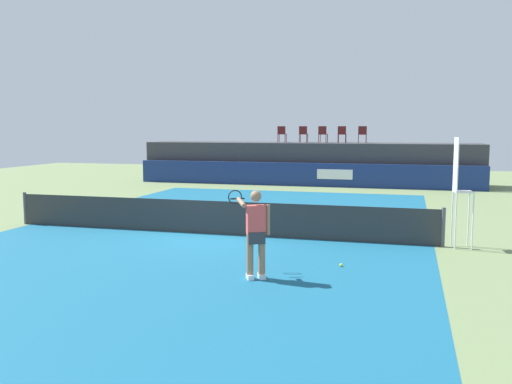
{
  "coord_description": "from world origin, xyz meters",
  "views": [
    {
      "loc": [
        5.32,
        -14.48,
        2.98
      ],
      "look_at": [
        0.73,
        2.0,
        1.0
      ],
      "focal_mm": 38.72,
      "sensor_mm": 36.0,
      "label": 1
    }
  ],
  "objects": [
    {
      "name": "tennis_ball",
      "position": [
        3.97,
        -2.74,
        0.04
      ],
      "size": [
        0.07,
        0.07,
        0.07
      ],
      "primitive_type": "sphere",
      "color": "#D8EA33",
      "rests_on": "court_inner"
    },
    {
      "name": "tennis_net",
      "position": [
        0.0,
        0.0,
        0.47
      ],
      "size": [
        12.4,
        0.02,
        0.95
      ],
      "primitive_type": "cube",
      "color": "#2D2D2D",
      "rests_on": "ground"
    },
    {
      "name": "court_inner",
      "position": [
        0.0,
        0.0,
        0.0
      ],
      "size": [
        12.0,
        22.0,
        0.0
      ],
      "primitive_type": "cube",
      "color": "#16597A",
      "rests_on": "ground"
    },
    {
      "name": "ground_plane",
      "position": [
        0.0,
        3.0,
        0.0
      ],
      "size": [
        48.0,
        48.0,
        0.0
      ],
      "primitive_type": "plane",
      "color": "#6B7F51"
    },
    {
      "name": "spectator_chair_center",
      "position": [
        0.78,
        15.25,
        2.69
      ],
      "size": [
        0.47,
        0.47,
        0.89
      ],
      "color": "#561919",
      "rests_on": "spectator_platform"
    },
    {
      "name": "spectator_chair_far_left",
      "position": [
        -1.52,
        15.41,
        2.69
      ],
      "size": [
        0.46,
        0.46,
        0.89
      ],
      "color": "#561919",
      "rests_on": "spectator_platform"
    },
    {
      "name": "tennis_player",
      "position": [
        2.43,
        -4.13,
        0.96
      ],
      "size": [
        1.07,
        1.03,
        1.77
      ],
      "color": "white",
      "rests_on": "court_inner"
    },
    {
      "name": "sponsor_wall",
      "position": [
        0.01,
        13.5,
        0.6
      ],
      "size": [
        18.0,
        0.22,
        1.2
      ],
      "color": "navy",
      "rests_on": "ground"
    },
    {
      "name": "net_post_far",
      "position": [
        6.2,
        0.0,
        0.5
      ],
      "size": [
        0.1,
        0.1,
        1.0
      ],
      "primitive_type": "cylinder",
      "color": "#4C4C51",
      "rests_on": "ground"
    },
    {
      "name": "spectator_chair_right",
      "position": [
        1.79,
        15.41,
        2.69
      ],
      "size": [
        0.46,
        0.46,
        0.89
      ],
      "color": "#561919",
      "rests_on": "spectator_platform"
    },
    {
      "name": "net_post_near",
      "position": [
        -6.2,
        0.0,
        0.5
      ],
      "size": [
        0.1,
        0.1,
        1.0
      ],
      "primitive_type": "cylinder",
      "color": "#4C4C51",
      "rests_on": "ground"
    },
    {
      "name": "umpire_chair",
      "position": [
        6.53,
        -0.02,
        1.59
      ],
      "size": [
        0.5,
        0.5,
        2.76
      ],
      "color": "white",
      "rests_on": "ground"
    },
    {
      "name": "spectator_platform",
      "position": [
        0.0,
        15.3,
        1.1
      ],
      "size": [
        18.0,
        2.8,
        2.2
      ],
      "primitive_type": "cube",
      "color": "#38383D",
      "rests_on": "ground"
    },
    {
      "name": "spectator_chair_left",
      "position": [
        -0.33,
        15.5,
        2.69
      ],
      "size": [
        0.45,
        0.45,
        0.89
      ],
      "color": "#561919",
      "rests_on": "spectator_platform"
    },
    {
      "name": "spectator_chair_far_right",
      "position": [
        2.89,
        15.21,
        2.69
      ],
      "size": [
        0.48,
        0.48,
        0.89
      ],
      "color": "#561919",
      "rests_on": "spectator_platform"
    }
  ]
}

